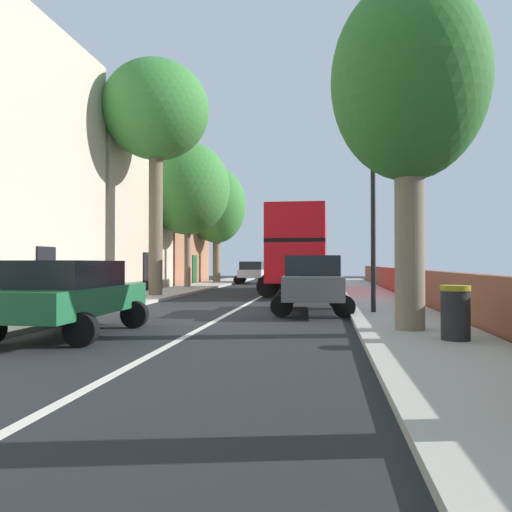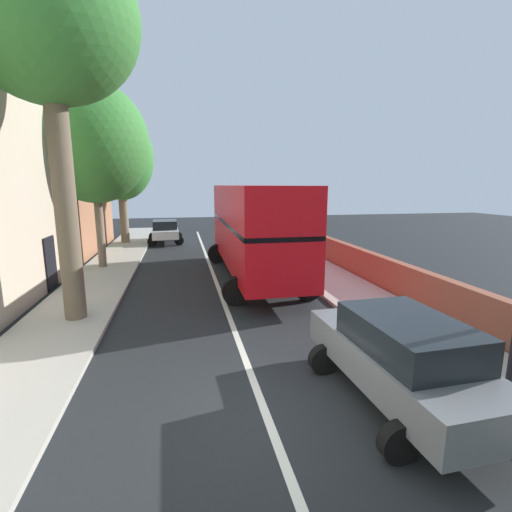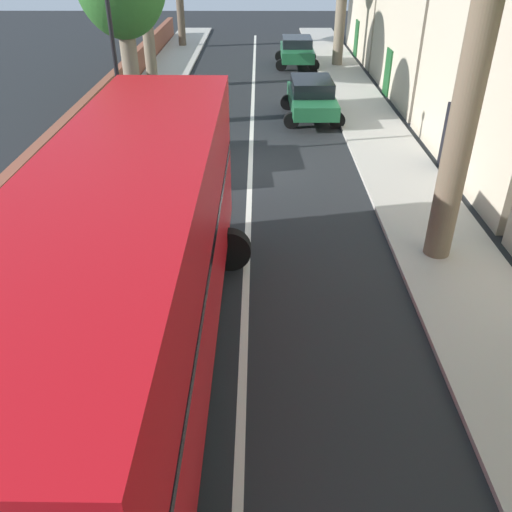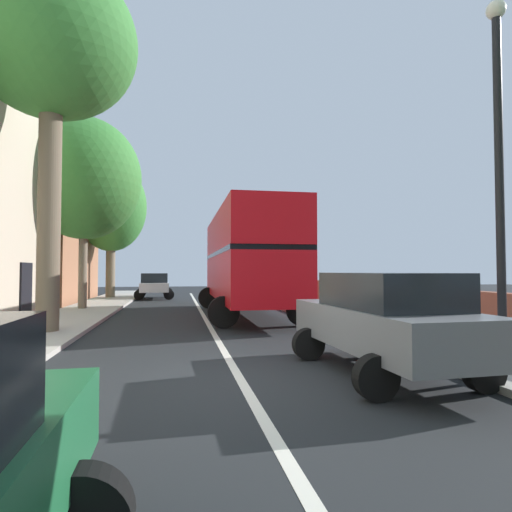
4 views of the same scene
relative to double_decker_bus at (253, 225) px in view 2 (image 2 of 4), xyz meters
The scene contains 9 objects.
ground_plane 10.17m from the double_decker_bus, 99.89° to the right, with size 84.00×84.00×0.00m, color black.
road_centre_line 10.17m from the double_decker_bus, 99.89° to the right, with size 0.16×54.00×0.01m, color silver.
sidewalk_right 10.52m from the double_decker_bus, 71.83° to the right, with size 2.60×60.00×0.12m, color #B2ADA3.
double_decker_bus is the anchor object (origin of this frame).
parked_car_white_left_2 11.92m from the double_decker_bus, 110.78° to the left, with size 2.53×4.01×1.64m.
parked_car_grey_right_3 10.08m from the double_decker_bus, 85.39° to the right, with size 2.51×4.44×1.76m.
street_tree_left_0 8.48m from the double_decker_bus, 154.82° to the left, with size 5.06×5.06×8.65m.
street_tree_left_4 9.59m from the double_decker_bus, 147.15° to the right, with size 4.76×4.76×10.54m.
street_tree_left_6 13.80m from the double_decker_bus, 121.49° to the left, with size 4.43×4.43×8.70m.
Camera 2 is at (-1.38, -5.82, 4.08)m, focal length 25.73 mm.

